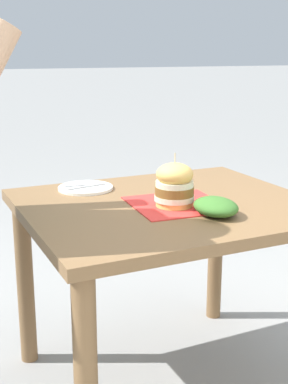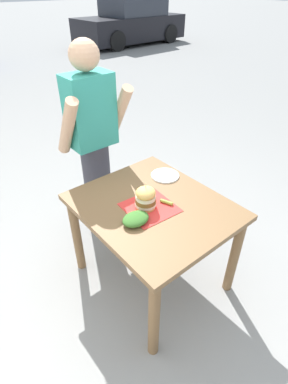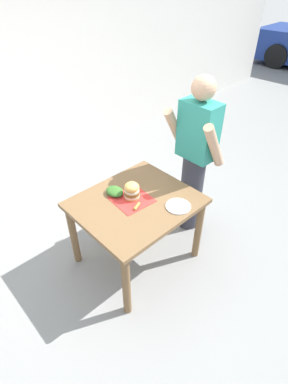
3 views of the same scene
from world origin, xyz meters
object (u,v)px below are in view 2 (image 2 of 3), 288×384
patio_table (153,218)px  side_salad (136,219)px  pickle_spear (166,202)px  side_plate_with_forks (165,175)px  sandwich (146,198)px  parked_car_mid_block (131,23)px  diner_across_table (94,146)px

patio_table → side_salad: 0.27m
pickle_spear → side_plate_with_forks: bearing=48.6°
sandwich → parked_car_mid_block: bearing=52.9°
patio_table → diner_across_table: diner_across_table is taller
sandwich → pickle_spear: sandwich is taller
sandwich → side_salad: bearing=-151.7°
sandwich → diner_across_table: bearing=83.7°
pickle_spear → diner_across_table: size_ratio=0.05×
patio_table → side_salad: side_salad is taller
patio_table → pickle_spear: 0.16m
side_plate_with_forks → side_salad: side_salad is taller
side_plate_with_forks → diner_across_table: bearing=117.0°
pickle_spear → side_salad: size_ratio=0.50×
side_salad → patio_table: bearing=18.7°
side_salad → side_plate_with_forks: bearing=28.9°
side_plate_with_forks → parked_car_mid_block: bearing=53.8°
sandwich → side_plate_with_forks: bearing=29.2°
diner_across_table → sandwich: bearing=-96.3°
parked_car_mid_block → patio_table: bearing=-126.8°
pickle_spear → parked_car_mid_block: parked_car_mid_block is taller
pickle_spear → parked_car_mid_block: bearing=53.6°
patio_table → parked_car_mid_block: size_ratio=0.25×
side_salad → parked_car_mid_block: (6.91, 9.02, -0.06)m
side_salad → parked_car_mid_block: bearing=52.5°
sandwich → diner_across_table: diner_across_table is taller
pickle_spear → diner_across_table: bearing=93.3°
patio_table → side_plate_with_forks: 0.40m
sandwich → pickle_spear: bearing=-25.0°
sandwich → pickle_spear: (0.13, -0.06, -0.06)m
pickle_spear → side_plate_with_forks: (0.24, 0.27, -0.01)m
patio_table → side_plate_with_forks: bearing=34.9°
side_plate_with_forks → diner_across_table: size_ratio=0.13×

